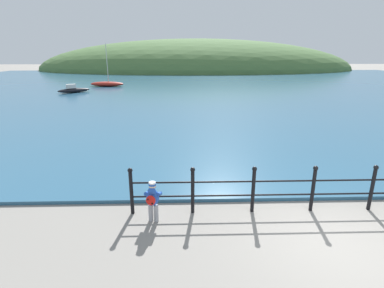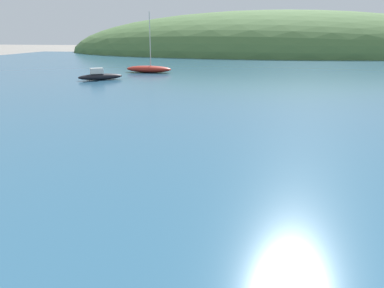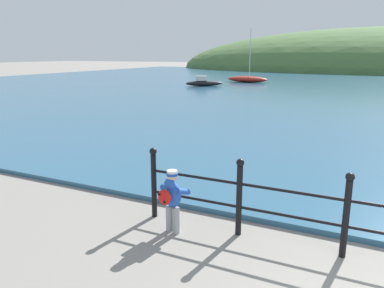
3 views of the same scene
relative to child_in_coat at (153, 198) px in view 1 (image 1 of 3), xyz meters
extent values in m
plane|color=gray|center=(4.00, -1.11, -0.61)|extent=(200.00, 200.00, 0.00)
cube|color=#2D5B7A|center=(4.00, 30.89, -0.56)|extent=(80.00, 60.00, 0.10)
ellipsoid|color=#476B38|center=(4.00, 64.80, -0.61)|extent=(70.10, 38.55, 13.58)
cylinder|color=black|center=(-0.55, 0.39, -0.06)|extent=(0.09, 0.09, 1.10)
sphere|color=black|center=(-0.55, 0.39, 0.54)|extent=(0.12, 0.12, 0.12)
cylinder|color=black|center=(0.94, 0.39, -0.06)|extent=(0.09, 0.09, 1.10)
sphere|color=black|center=(0.94, 0.39, 0.54)|extent=(0.12, 0.12, 0.12)
cylinder|color=black|center=(2.44, 0.39, -0.06)|extent=(0.09, 0.09, 1.10)
sphere|color=black|center=(2.44, 0.39, 0.54)|extent=(0.12, 0.12, 0.12)
cylinder|color=black|center=(3.93, 0.39, -0.06)|extent=(0.09, 0.09, 1.10)
sphere|color=black|center=(3.93, 0.39, 0.54)|extent=(0.12, 0.12, 0.12)
cylinder|color=black|center=(5.43, 0.39, -0.06)|extent=(0.09, 0.09, 1.10)
sphere|color=black|center=(5.43, 0.39, 0.54)|extent=(0.12, 0.12, 0.12)
cylinder|color=black|center=(3.93, 0.39, 0.21)|extent=(8.97, 0.04, 0.04)
cylinder|color=black|center=(3.93, 0.39, -0.16)|extent=(8.97, 0.04, 0.04)
cylinder|color=#99999E|center=(-0.06, 0.03, -0.40)|extent=(0.11, 0.11, 0.42)
cylinder|color=#99999E|center=(0.07, 0.01, -0.40)|extent=(0.11, 0.11, 0.42)
ellipsoid|color=blue|center=(0.00, 0.02, 0.01)|extent=(0.33, 0.26, 0.40)
ellipsoid|color=blue|center=(-0.01, -0.04, 0.19)|extent=(0.22, 0.15, 0.18)
cylinder|color=blue|center=(-0.13, 0.13, 0.06)|extent=(0.13, 0.32, 0.19)
cylinder|color=blue|center=(0.15, 0.09, 0.06)|extent=(0.13, 0.32, 0.19)
sphere|color=beige|center=(0.00, 0.02, 0.31)|extent=(0.17, 0.17, 0.17)
cylinder|color=#194CB2|center=(0.00, 0.02, 0.34)|extent=(0.17, 0.17, 0.04)
cylinder|color=silver|center=(0.00, 0.02, 0.38)|extent=(0.16, 0.16, 0.04)
ellipsoid|color=red|center=(-0.02, -0.17, 0.03)|extent=(0.24, 0.16, 0.24)
sphere|color=black|center=(-0.08, -0.23, 0.09)|extent=(0.04, 0.04, 0.04)
sphere|color=black|center=(0.02, -0.25, -0.01)|extent=(0.04, 0.04, 0.04)
ellipsoid|color=black|center=(-9.82, 23.31, -0.29)|extent=(2.90, 2.33, 0.43)
cube|color=silver|center=(-10.00, 23.18, 0.11)|extent=(0.92, 0.81, 0.38)
ellipsoid|color=maroon|center=(-7.92, 28.77, -0.24)|extent=(3.86, 1.54, 0.54)
cylinder|color=beige|center=(-7.74, 28.76, 2.12)|extent=(0.07, 0.07, 4.17)
camera|label=1|loc=(0.72, -6.28, 3.23)|focal=28.00mm
camera|label=2|loc=(0.62, -1.22, 2.60)|focal=35.00mm
camera|label=3|loc=(2.59, -4.66, 2.11)|focal=35.00mm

